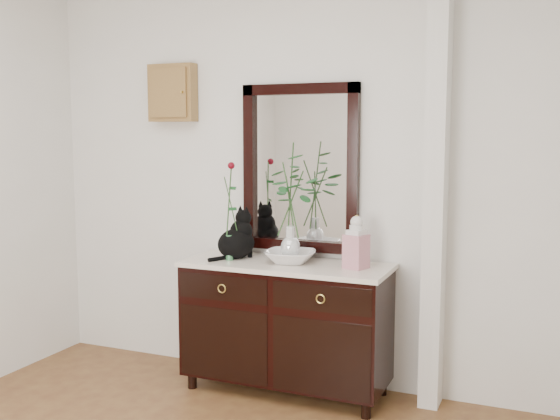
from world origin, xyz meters
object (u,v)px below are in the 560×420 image
at_px(sideboard, 286,320).
at_px(cat, 236,234).
at_px(ginger_jar, 356,241).
at_px(lotus_bowl, 290,257).

relative_size(sideboard, cat, 4.07).
bearing_deg(ginger_jar, sideboard, -178.27).
bearing_deg(lotus_bowl, cat, -179.75).
distance_m(sideboard, cat, 0.65).
bearing_deg(ginger_jar, cat, -179.95).
height_order(lotus_bowl, ginger_jar, ginger_jar).
bearing_deg(sideboard, cat, 177.92).
bearing_deg(cat, ginger_jar, 24.73).
height_order(sideboard, lotus_bowl, lotus_bowl).
distance_m(sideboard, ginger_jar, 0.71).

